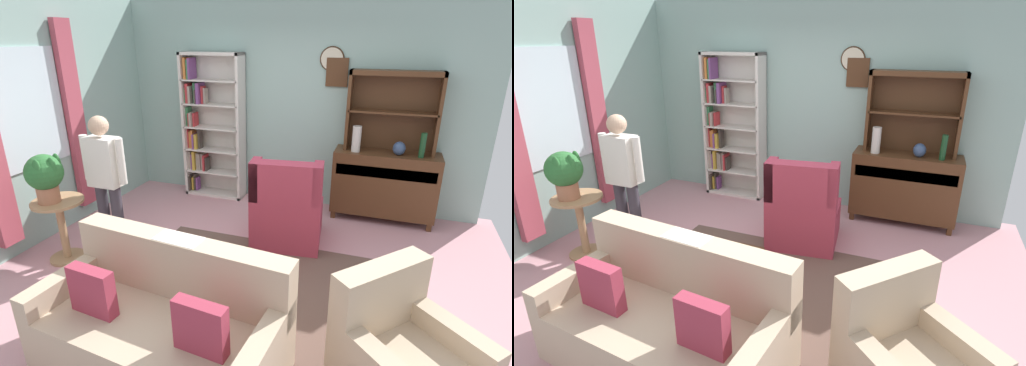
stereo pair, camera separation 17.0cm
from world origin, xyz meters
TOP-DOWN VIEW (x-y plane):
  - ground_plane at (0.00, 0.00)m, footprint 5.40×4.60m
  - wall_back at (0.00, 2.13)m, footprint 5.00×0.09m
  - wall_left at (-2.52, 0.01)m, footprint 0.16×4.20m
  - area_rug at (0.20, -0.30)m, footprint 2.65×2.11m
  - bookshelf at (-1.24, 1.94)m, footprint 0.90×0.30m
  - sideboard at (1.29, 1.86)m, footprint 1.30×0.45m
  - sideboard_hutch at (1.29, 1.97)m, footprint 1.10×0.26m
  - vase_tall at (0.90, 1.78)m, footprint 0.11×0.11m
  - vase_round at (1.42, 1.79)m, footprint 0.15×0.15m
  - bottle_wine at (1.68, 1.77)m, footprint 0.07×0.07m
  - couch_floral at (-0.12, -1.24)m, footprint 1.87×1.01m
  - armchair_floral at (1.54, -0.97)m, footprint 1.08×1.08m
  - wingback_chair at (0.27, 0.82)m, footprint 0.87×0.89m
  - plant_stand at (-1.91, -0.33)m, footprint 0.52×0.52m
  - potted_plant_large at (-1.94, -0.39)m, footprint 0.37×0.37m
  - person_reading at (-1.49, -0.06)m, footprint 0.52×0.20m
  - coffee_table at (-0.22, -0.38)m, footprint 0.80×0.50m
  - book_stack at (-0.32, -0.35)m, footprint 0.18×0.14m

SIDE VIEW (x-z plane):
  - ground_plane at x=0.00m, z-range -0.02..0.00m
  - area_rug at x=0.20m, z-range 0.00..0.01m
  - armchair_floral at x=1.54m, z-range -0.15..0.73m
  - couch_floral at x=-0.12m, z-range -0.14..0.76m
  - coffee_table at x=-0.22m, z-range 0.14..0.56m
  - wingback_chair at x=0.27m, z-range -0.14..0.91m
  - plant_stand at x=-1.91m, z-range 0.08..0.78m
  - book_stack at x=-0.32m, z-range 0.42..0.47m
  - sideboard at x=1.29m, z-range 0.05..0.97m
  - person_reading at x=-1.49m, z-range 0.13..1.69m
  - potted_plant_large at x=-1.94m, z-range 0.74..1.25m
  - vase_round at x=1.42m, z-range 0.92..1.09m
  - bookshelf at x=-1.24m, z-range 0.01..2.11m
  - bottle_wine at x=1.68m, z-range 0.92..1.22m
  - vase_tall at x=0.90m, z-range 0.92..1.25m
  - wall_left at x=-2.52m, z-range 0.00..2.80m
  - wall_back at x=0.00m, z-range 0.01..2.81m
  - sideboard_hutch at x=1.29m, z-range 1.06..2.06m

